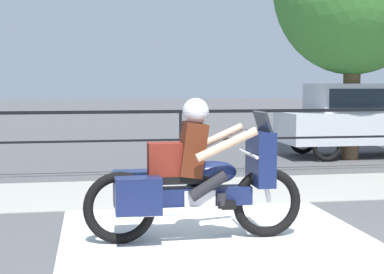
% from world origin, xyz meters
% --- Properties ---
extents(ground_plane, '(120.00, 120.00, 0.00)m').
position_xyz_m(ground_plane, '(0.00, 0.00, 0.00)').
color(ground_plane, '#4C4C4F').
extents(sidewalk_band, '(44.00, 2.40, 0.01)m').
position_xyz_m(sidewalk_band, '(0.00, 3.40, 0.01)').
color(sidewalk_band, '#99968E').
rests_on(sidewalk_band, ground).
extents(crosswalk_band, '(3.46, 6.00, 0.01)m').
position_xyz_m(crosswalk_band, '(-0.28, -0.20, 0.00)').
color(crosswalk_band, silver).
rests_on(crosswalk_band, ground).
extents(fence_railing, '(36.00, 0.05, 1.24)m').
position_xyz_m(fence_railing, '(0.00, 4.97, 0.97)').
color(fence_railing, black).
rests_on(fence_railing, ground).
extents(motorcycle, '(2.43, 0.76, 1.57)m').
position_xyz_m(motorcycle, '(-0.55, 0.47, 0.69)').
color(motorcycle, black).
rests_on(motorcycle, ground).
extents(parked_car, '(3.93, 1.64, 1.72)m').
position_xyz_m(parked_car, '(4.62, 7.14, 0.97)').
color(parked_car, '#B7BCC4').
rests_on(parked_car, ground).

